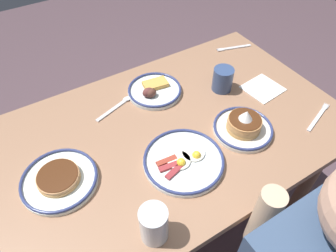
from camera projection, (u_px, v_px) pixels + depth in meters
ground_plane at (172, 218)px, 1.71m from camera, size 6.00×6.00×0.00m
dining_table at (173, 143)px, 1.24m from camera, size 1.32×0.83×0.74m
plate_near_main at (59, 179)px, 0.99m from camera, size 0.25×0.25×0.04m
plate_center_pancakes at (243, 126)px, 1.14m from camera, size 0.22×0.22×0.10m
plate_far_companion at (154, 90)px, 1.30m from camera, size 0.23×0.23×0.05m
plate_far_side at (184, 160)px, 1.05m from camera, size 0.28×0.28×0.04m
coffee_mug at (223, 79)px, 1.29m from camera, size 0.08×0.12×0.10m
drinking_glass at (154, 225)px, 0.85m from camera, size 0.08×0.08×0.13m
paper_napkin at (263, 88)px, 1.32m from camera, size 0.16×0.16×0.00m
fork_near at (234, 48)px, 1.53m from camera, size 0.18×0.07×0.01m
fork_far at (318, 117)px, 1.21m from camera, size 0.19×0.08×0.01m
tea_spoon at (119, 105)px, 1.25m from camera, size 0.18×0.07×0.01m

